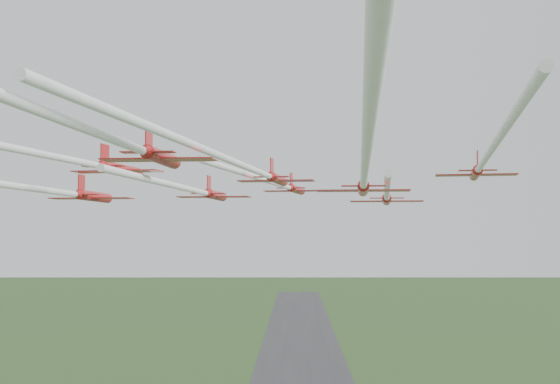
{
  "coord_description": "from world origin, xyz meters",
  "views": [
    {
      "loc": [
        -2.19,
        -95.95,
        53.11
      ],
      "look_at": [
        -4.1,
        -2.38,
        58.41
      ],
      "focal_mm": 50.0,
      "sensor_mm": 36.0,
      "label": 1
    }
  ],
  "objects_px": {
    "jet_row2_right": "(387,196)",
    "jet_row4_right": "(365,172)",
    "jet_row3_left": "(34,188)",
    "jet_trail_solo": "(65,120)",
    "jet_row4_left": "(17,149)",
    "jet_row2_left": "(198,191)",
    "jet_row3_right": "(485,160)",
    "jet_row3_mid": "(245,166)",
    "jet_lead": "(279,184)"
  },
  "relations": [
    {
      "from": "jet_row3_right",
      "to": "jet_trail_solo",
      "type": "distance_m",
      "value": 42.04
    },
    {
      "from": "jet_row4_left",
      "to": "jet_row4_right",
      "type": "height_order",
      "value": "jet_row4_left"
    },
    {
      "from": "jet_row3_left",
      "to": "jet_row3_right",
      "type": "relative_size",
      "value": 1.08
    },
    {
      "from": "jet_row3_mid",
      "to": "jet_row4_left",
      "type": "bearing_deg",
      "value": -133.59
    },
    {
      "from": "jet_row2_right",
      "to": "jet_row3_mid",
      "type": "relative_size",
      "value": 0.81
    },
    {
      "from": "jet_row2_right",
      "to": "jet_row3_left",
      "type": "bearing_deg",
      "value": -148.22
    },
    {
      "from": "jet_row4_right",
      "to": "jet_row2_left",
      "type": "bearing_deg",
      "value": 113.92
    },
    {
      "from": "jet_row3_right",
      "to": "jet_trail_solo",
      "type": "relative_size",
      "value": 0.92
    },
    {
      "from": "jet_row3_right",
      "to": "jet_row4_left",
      "type": "distance_m",
      "value": 38.72
    },
    {
      "from": "jet_lead",
      "to": "jet_row3_right",
      "type": "height_order",
      "value": "jet_lead"
    },
    {
      "from": "jet_row2_left",
      "to": "jet_row3_right",
      "type": "xyz_separation_m",
      "value": [
        28.54,
        -27.06,
        1.14
      ]
    },
    {
      "from": "jet_row3_mid",
      "to": "jet_row2_right",
      "type": "bearing_deg",
      "value": 64.8
    },
    {
      "from": "jet_row2_left",
      "to": "jet_row3_mid",
      "type": "bearing_deg",
      "value": -67.74
    },
    {
      "from": "jet_row3_right",
      "to": "jet_row4_left",
      "type": "height_order",
      "value": "jet_row3_right"
    },
    {
      "from": "jet_row3_right",
      "to": "jet_lead",
      "type": "bearing_deg",
      "value": 128.47
    },
    {
      "from": "jet_row2_right",
      "to": "jet_trail_solo",
      "type": "xyz_separation_m",
      "value": [
        -21.53,
        -55.38,
        0.7
      ]
    },
    {
      "from": "jet_lead",
      "to": "jet_row2_left",
      "type": "xyz_separation_m",
      "value": [
        -9.88,
        -7.45,
        -1.3
      ]
    },
    {
      "from": "jet_row4_right",
      "to": "jet_trail_solo",
      "type": "height_order",
      "value": "jet_trail_solo"
    },
    {
      "from": "jet_row3_right",
      "to": "jet_row4_right",
      "type": "xyz_separation_m",
      "value": [
        -12.2,
        -19.6,
        -2.66
      ]
    },
    {
      "from": "jet_row3_mid",
      "to": "jet_row3_right",
      "type": "xyz_separation_m",
      "value": [
        21.01,
        -0.78,
        0.45
      ]
    },
    {
      "from": "jet_row3_mid",
      "to": "jet_trail_solo",
      "type": "xyz_separation_m",
      "value": [
        -6.32,
        -32.69,
        -0.76
      ]
    },
    {
      "from": "jet_row3_mid",
      "to": "jet_row3_right",
      "type": "height_order",
      "value": "jet_row3_right"
    },
    {
      "from": "jet_row2_right",
      "to": "jet_row4_left",
      "type": "bearing_deg",
      "value": -125.19
    },
    {
      "from": "jet_row3_mid",
      "to": "jet_row2_left",
      "type": "bearing_deg",
      "value": 114.63
    },
    {
      "from": "jet_row2_right",
      "to": "jet_row4_right",
      "type": "xyz_separation_m",
      "value": [
        -6.4,
        -43.06,
        -0.74
      ]
    },
    {
      "from": "jet_row2_right",
      "to": "jet_row4_right",
      "type": "relative_size",
      "value": 0.79
    },
    {
      "from": "jet_row3_right",
      "to": "jet_trail_solo",
      "type": "xyz_separation_m",
      "value": [
        -27.33,
        -31.92,
        -1.21
      ]
    },
    {
      "from": "jet_row4_left",
      "to": "jet_trail_solo",
      "type": "height_order",
      "value": "jet_row4_left"
    },
    {
      "from": "jet_lead",
      "to": "jet_row4_left",
      "type": "relative_size",
      "value": 0.79
    },
    {
      "from": "jet_lead",
      "to": "jet_row2_left",
      "type": "height_order",
      "value": "jet_lead"
    },
    {
      "from": "jet_row2_right",
      "to": "jet_row3_mid",
      "type": "distance_m",
      "value": 27.35
    },
    {
      "from": "jet_row3_left",
      "to": "jet_row3_mid",
      "type": "xyz_separation_m",
      "value": [
        20.76,
        -5.67,
        1.61
      ]
    },
    {
      "from": "jet_row3_mid",
      "to": "jet_row4_left",
      "type": "xyz_separation_m",
      "value": [
        -15.94,
        -12.35,
        0.18
      ]
    },
    {
      "from": "jet_row2_left",
      "to": "jet_row4_right",
      "type": "height_order",
      "value": "jet_row2_left"
    },
    {
      "from": "jet_lead",
      "to": "jet_row3_mid",
      "type": "bearing_deg",
      "value": -83.44
    },
    {
      "from": "jet_row3_mid",
      "to": "jet_row4_right",
      "type": "distance_m",
      "value": 22.31
    },
    {
      "from": "jet_row3_right",
      "to": "jet_row2_left",
      "type": "bearing_deg",
      "value": 146.6
    },
    {
      "from": "jet_row2_left",
      "to": "jet_row3_mid",
      "type": "relative_size",
      "value": 0.81
    },
    {
      "from": "jet_lead",
      "to": "jet_row3_right",
      "type": "bearing_deg",
      "value": -51.06
    },
    {
      "from": "jet_row3_left",
      "to": "jet_trail_solo",
      "type": "bearing_deg",
      "value": -63.31
    },
    {
      "from": "jet_row2_left",
      "to": "jet_row3_mid",
      "type": "height_order",
      "value": "jet_row3_mid"
    },
    {
      "from": "jet_row3_right",
      "to": "jet_row3_mid",
      "type": "bearing_deg",
      "value": -172.04
    },
    {
      "from": "jet_row3_left",
      "to": "jet_trail_solo",
      "type": "relative_size",
      "value": 1.0
    },
    {
      "from": "jet_lead",
      "to": "jet_row4_right",
      "type": "bearing_deg",
      "value": -72.64
    },
    {
      "from": "jet_lead",
      "to": "jet_row3_left",
      "type": "height_order",
      "value": "jet_lead"
    },
    {
      "from": "jet_row2_right",
      "to": "jet_trail_solo",
      "type": "distance_m",
      "value": 59.42
    },
    {
      "from": "jet_row3_left",
      "to": "jet_row4_right",
      "type": "distance_m",
      "value": 39.4
    },
    {
      "from": "jet_row2_left",
      "to": "jet_row3_right",
      "type": "height_order",
      "value": "jet_row3_right"
    },
    {
      "from": "jet_row3_mid",
      "to": "jet_row4_left",
      "type": "relative_size",
      "value": 0.93
    },
    {
      "from": "jet_row3_mid",
      "to": "jet_row3_right",
      "type": "distance_m",
      "value": 21.03
    }
  ]
}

